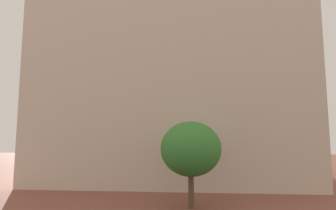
{
  "coord_description": "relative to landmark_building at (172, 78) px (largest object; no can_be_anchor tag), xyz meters",
  "views": [
    {
      "loc": [
        0.58,
        -1.23,
        4.68
      ],
      "look_at": [
        -0.35,
        10.32,
        6.0
      ],
      "focal_mm": 28.79,
      "sensor_mm": 36.0,
      "label": 1
    }
  ],
  "objects": [
    {
      "name": "landmark_building",
      "position": [
        0.0,
        0.0,
        0.0
      ],
      "size": [
        26.89,
        15.74,
        39.25
      ],
      "color": "beige",
      "rests_on": "ground_plane"
    },
    {
      "name": "tree_curb_far",
      "position": [
        1.99,
        -12.32,
        -7.49
      ],
      "size": [
        4.03,
        4.03,
        5.62
      ],
      "color": "brown",
      "rests_on": "ground_plane"
    }
  ]
}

